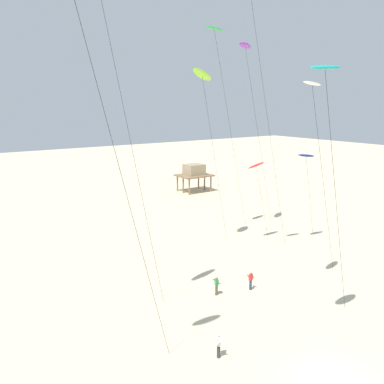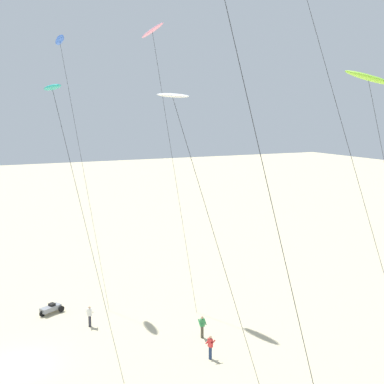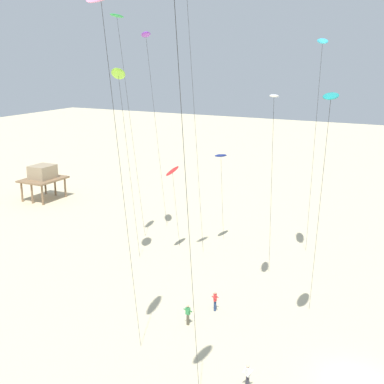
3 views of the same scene
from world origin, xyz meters
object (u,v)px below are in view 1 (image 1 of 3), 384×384
at_px(kite_teal, 325,70).
at_px(kite_red, 256,166).
at_px(kite_navy, 306,156).
at_px(kite_lime, 202,75).
at_px(stilt_house, 194,172).
at_px(kite_flyer_nearest, 251,280).
at_px(kite_flyer_furthest, 219,345).
at_px(kite_purple, 245,47).
at_px(kite_white, 313,87).
at_px(kite_flyer_middle, 217,285).
at_px(kite_green, 215,32).

distance_m(kite_teal, kite_red, 22.99).
xyz_separation_m(kite_navy, kite_lime, (-10.47, 4.98, 8.40)).
relative_size(kite_teal, stilt_house, 3.06).
height_order(kite_teal, kite_lime, kite_lime).
bearing_deg(kite_lime, kite_flyer_nearest, -102.94).
distance_m(kite_flyer_nearest, kite_flyer_furthest, 10.39).
bearing_deg(kite_flyer_furthest, kite_purple, 45.24).
relative_size(kite_red, kite_flyer_furthest, 5.67).
relative_size(kite_white, kite_purple, 0.78).
bearing_deg(kite_navy, kite_teal, -138.45).
xyz_separation_m(kite_red, kite_flyer_middle, (-11.66, -7.78, -8.09)).
bearing_deg(kite_white, kite_red, 62.64).
height_order(kite_purple, stilt_house, kite_purple).
height_order(kite_flyer_middle, kite_flyer_furthest, same).
bearing_deg(kite_flyer_nearest, kite_flyer_middle, 163.38).
bearing_deg(kite_red, kite_green, 128.58).
relative_size(kite_navy, kite_lime, 0.54).
xyz_separation_m(kite_flyer_nearest, kite_flyer_furthest, (-8.41, -6.10, 0.00)).
distance_m(kite_navy, kite_flyer_middle, 18.89).
height_order(kite_green, kite_flyer_furthest, kite_green).
relative_size(kite_white, kite_green, 0.74).
relative_size(kite_navy, kite_flyer_middle, 6.29).
height_order(kite_red, kite_flyer_middle, kite_red).
relative_size(kite_white, kite_navy, 1.66).
xyz_separation_m(kite_green, kite_navy, (7.26, -7.13, -13.06)).
relative_size(kite_green, stilt_house, 4.01).
bearing_deg(kite_teal, kite_flyer_middle, 88.38).
distance_m(kite_teal, kite_purple, 24.87).
height_order(kite_green, kite_purple, kite_green).
xyz_separation_m(kite_white, kite_lime, (0.08, 13.89, 1.49)).
height_order(kite_white, kite_flyer_nearest, kite_white).
xyz_separation_m(kite_purple, kite_flyer_nearest, (-9.49, -11.95, -21.00)).
height_order(kite_flyer_furthest, stilt_house, stilt_house).
height_order(kite_lime, kite_flyer_furthest, kite_lime).
distance_m(kite_teal, kite_flyer_nearest, 19.29).
bearing_deg(kite_red, kite_lime, 165.09).
relative_size(kite_navy, kite_red, 1.11).
height_order(kite_white, kite_teal, kite_teal).
bearing_deg(kite_lime, kite_red, -14.91).
distance_m(kite_navy, kite_purple, 13.91).
bearing_deg(kite_teal, kite_white, 43.98).
distance_m(kite_green, stilt_house, 33.56).
bearing_deg(kite_flyer_furthest, kite_navy, 28.35).
bearing_deg(kite_navy, kite_red, 141.84).
xyz_separation_m(kite_navy, kite_flyer_furthest, (-21.25, -11.47, -9.21)).
relative_size(kite_navy, kite_flyer_furthest, 6.29).
bearing_deg(kite_navy, kite_flyer_furthest, -151.65).
xyz_separation_m(kite_flyer_nearest, stilt_house, (19.54, 35.92, 2.71)).
distance_m(kite_white, kite_flyer_middle, 17.56).
distance_m(kite_lime, kite_flyer_nearest, 20.57).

